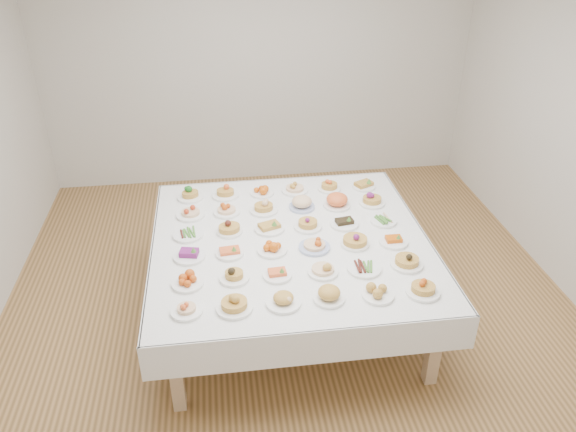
{
  "coord_description": "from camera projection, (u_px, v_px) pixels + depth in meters",
  "views": [
    {
      "loc": [
        -0.54,
        -3.97,
        3.18
      ],
      "look_at": [
        -0.01,
        -0.06,
        0.88
      ],
      "focal_mm": 35.0,
      "sensor_mm": 36.0,
      "label": 1
    }
  ],
  "objects": [
    {
      "name": "dish_33",
      "position": [
        295.0,
        186.0,
        5.18
      ],
      "size": [
        0.24,
        0.24,
        0.13
      ],
      "color": "white",
      "rests_on": "display_table"
    },
    {
      "name": "dish_19",
      "position": [
        229.0,
        226.0,
        4.56
      ],
      "size": [
        0.21,
        0.21,
        0.13
      ],
      "color": "white",
      "rests_on": "display_table"
    },
    {
      "name": "dish_25",
      "position": [
        226.0,
        207.0,
        4.83
      ],
      "size": [
        0.24,
        0.24,
        0.13
      ],
      "color": "white",
      "rests_on": "display_table"
    },
    {
      "name": "dish_1",
      "position": [
        234.0,
        301.0,
        3.72
      ],
      "size": [
        0.25,
        0.25,
        0.15
      ],
      "color": "white",
      "rests_on": "display_table"
    },
    {
      "name": "dish_11",
      "position": [
        407.0,
        257.0,
        4.15
      ],
      "size": [
        0.24,
        0.24,
        0.16
      ],
      "color": "white",
      "rests_on": "display_table"
    },
    {
      "name": "dish_14",
      "position": [
        272.0,
        246.0,
        4.32
      ],
      "size": [
        0.23,
        0.23,
        0.11
      ],
      "color": "white",
      "rests_on": "display_table"
    },
    {
      "name": "dish_7",
      "position": [
        234.0,
        274.0,
        4.01
      ],
      "size": [
        0.21,
        0.21,
        0.11
      ],
      "color": "white",
      "rests_on": "display_table"
    },
    {
      "name": "dish_23",
      "position": [
        383.0,
        220.0,
        4.72
      ],
      "size": [
        0.22,
        0.22,
        0.05
      ],
      "color": "white",
      "rests_on": "display_table"
    },
    {
      "name": "display_table",
      "position": [
        291.0,
        246.0,
        4.53
      ],
      "size": [
        2.21,
        2.21,
        0.75
      ],
      "color": "white",
      "rests_on": "ground"
    },
    {
      "name": "dish_0",
      "position": [
        186.0,
        307.0,
        3.7
      ],
      "size": [
        0.21,
        0.21,
        0.1
      ],
      "color": "white",
      "rests_on": "display_table"
    },
    {
      "name": "dish_21",
      "position": [
        308.0,
        222.0,
        4.63
      ],
      "size": [
        0.23,
        0.23,
        0.12
      ],
      "color": "white",
      "rests_on": "display_table"
    },
    {
      "name": "dish_17",
      "position": [
        394.0,
        240.0,
        4.44
      ],
      "size": [
        0.22,
        0.22,
        0.09
      ],
      "color": "white",
      "rests_on": "display_table"
    },
    {
      "name": "dish_22",
      "position": [
        344.0,
        222.0,
        4.67
      ],
      "size": [
        0.23,
        0.23,
        0.09
      ],
      "color": "white",
      "rests_on": "display_table"
    },
    {
      "name": "dish_28",
      "position": [
        337.0,
        199.0,
        4.93
      ],
      "size": [
        0.27,
        0.27,
        0.15
      ],
      "color": "white",
      "rests_on": "display_table"
    },
    {
      "name": "dish_16",
      "position": [
        355.0,
        238.0,
        4.39
      ],
      "size": [
        0.22,
        0.22,
        0.14
      ],
      "color": "white",
      "rests_on": "display_table"
    },
    {
      "name": "dish_18",
      "position": [
        188.0,
        234.0,
        4.53
      ],
      "size": [
        0.25,
        0.25,
        0.05
      ],
      "color": "white",
      "rests_on": "display_table"
    },
    {
      "name": "dish_24",
      "position": [
        190.0,
        209.0,
        4.79
      ],
      "size": [
        0.26,
        0.26,
        0.14
      ],
      "color": "white",
      "rests_on": "display_table"
    },
    {
      "name": "dish_8",
      "position": [
        277.0,
        273.0,
        4.05
      ],
      "size": [
        0.21,
        0.21,
        0.09
      ],
      "color": "white",
      "rests_on": "display_table"
    },
    {
      "name": "dish_15",
      "position": [
        314.0,
        242.0,
        4.35
      ],
      "size": [
        0.24,
        0.24,
        0.13
      ],
      "color": "#4C66B2",
      "rests_on": "display_table"
    },
    {
      "name": "dish_9",
      "position": [
        323.0,
        266.0,
        4.07
      ],
      "size": [
        0.22,
        0.22,
        0.13
      ],
      "color": "white",
      "rests_on": "display_table"
    },
    {
      "name": "dish_30",
      "position": [
        190.0,
        192.0,
        5.06
      ],
      "size": [
        0.25,
        0.24,
        0.14
      ],
      "color": "white",
      "rests_on": "display_table"
    },
    {
      "name": "dish_5",
      "position": [
        423.0,
        286.0,
        3.87
      ],
      "size": [
        0.24,
        0.24,
        0.13
      ],
      "color": "white",
      "rests_on": "display_table"
    },
    {
      "name": "dish_26",
      "position": [
        264.0,
        204.0,
        4.86
      ],
      "size": [
        0.24,
        0.24,
        0.15
      ],
      "color": "white",
      "rests_on": "display_table"
    },
    {
      "name": "dish_35",
      "position": [
        364.0,
        183.0,
        5.26
      ],
      "size": [
        0.21,
        0.21,
        0.1
      ],
      "color": "white",
      "rests_on": "display_table"
    },
    {
      "name": "room_envelope",
      "position": [
        288.0,
        100.0,
        4.14
      ],
      "size": [
        5.02,
        5.02,
        2.81
      ],
      "color": "#A67845",
      "rests_on": "ground"
    },
    {
      "name": "dish_6",
      "position": [
        187.0,
        280.0,
        3.96
      ],
      "size": [
        0.23,
        0.23,
        0.1
      ],
      "color": "white",
      "rests_on": "display_table"
    },
    {
      "name": "dish_32",
      "position": [
        262.0,
        190.0,
        5.15
      ],
      "size": [
        0.21,
        0.21,
        0.09
      ],
      "color": "white",
      "rests_on": "display_table"
    },
    {
      "name": "dish_31",
      "position": [
        225.0,
        190.0,
        5.1
      ],
      "size": [
        0.24,
        0.24,
        0.14
      ],
      "color": "white",
      "rests_on": "display_table"
    },
    {
      "name": "dish_34",
      "position": [
        329.0,
        185.0,
        5.22
      ],
      "size": [
        0.21,
        0.21,
        0.11
      ],
      "color": "white",
      "rests_on": "display_table"
    },
    {
      "name": "dish_3",
      "position": [
        329.0,
        293.0,
        3.8
      ],
      "size": [
        0.21,
        0.21,
        0.13
      ],
      "color": "white",
      "rests_on": "display_table"
    },
    {
      "name": "dish_12",
      "position": [
        189.0,
        253.0,
        4.25
      ],
      "size": [
        0.24,
        0.24,
        0.1
      ],
      "color": "white",
      "rests_on": "display_table"
    },
    {
      "name": "dish_2",
      "position": [
        283.0,
        297.0,
        3.77
      ],
      "size": [
        0.24,
        0.24,
        0.13
      ],
      "color": "white",
      "rests_on": "display_table"
    },
    {
      "name": "dish_13",
      "position": [
        230.0,
        251.0,
        4.29
      ],
      "size": [
        0.21,
        0.21,
        0.09
      ],
      "color": "white",
      "rests_on": "display_table"
    },
    {
      "name": "dish_29",
      "position": [
        372.0,
        198.0,
        4.98
      ],
      "size": [
        0.23,
        0.23,
        0.14
      ],
      "color": "white",
      "rests_on": "display_table"
    },
    {
      "name": "dish_27",
      "position": [
        302.0,
        201.0,
        4.9
      ],
      "size": [
        0.23,
        0.23,
        0.14
      ],
      "color": "#4C66B2",
      "rests_on": "display_table"
    },
    {
      "name": "dish_20",
      "position": [
        269.0,
        225.0,
        4.6
      ],
      "size": [
        0.25,
        0.25,
        0.11
      ],
      "color": "white",
      "rests_on": "display_table"
    },
    {
      "name": "dish_4",
      "position": [
        378.0,
        291.0,
        3.84
      ],
      "size": [
        0.23,
        0.23,
        0.1
      ],
      "color": "white",
      "rests_on": "display_table"
    },
    {
      "name": "dish_10",
      "position": [
        364.0,
        267.0,
        4.13
      ],
      "size": [
        0.25,
        0.25,
        0.05
      ],
      "color": "white",
      "rests_on": "display_table"
    }
  ]
}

